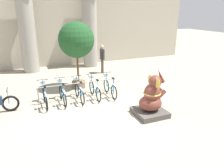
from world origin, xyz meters
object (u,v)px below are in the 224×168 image
(bicycle_0, at_px, (45,96))
(bicycle_4, at_px, (110,87))
(bicycle_3, at_px, (95,89))
(bicycle_2, at_px, (79,91))
(elephant_statue, at_px, (151,100))
(potted_tree, at_px, (76,41))
(person_pedestrian, at_px, (102,56))
(bicycle_1, at_px, (62,94))

(bicycle_0, height_order, bicycle_4, same)
(bicycle_3, bearing_deg, bicycle_4, -1.55)
(bicycle_2, bearing_deg, bicycle_3, 2.91)
(bicycle_2, distance_m, elephant_statue, 3.26)
(bicycle_0, distance_m, potted_tree, 3.12)
(bicycle_3, bearing_deg, bicycle_0, -179.06)
(potted_tree, bearing_deg, bicycle_3, -77.01)
(elephant_statue, bearing_deg, potted_tree, 114.05)
(elephant_statue, relative_size, potted_tree, 0.55)
(bicycle_3, bearing_deg, person_pedestrian, 65.22)
(bicycle_1, relative_size, bicycle_4, 1.00)
(elephant_statue, bearing_deg, bicycle_0, 146.09)
(person_pedestrian, relative_size, potted_tree, 0.53)
(bicycle_4, xyz_separation_m, person_pedestrian, (0.99, 3.74, 0.67))
(bicycle_2, relative_size, person_pedestrian, 0.92)
(bicycle_0, relative_size, elephant_statue, 0.90)
(bicycle_0, distance_m, bicycle_3, 2.18)
(bicycle_2, relative_size, bicycle_3, 1.00)
(bicycle_4, height_order, elephant_statue, elephant_statue)
(bicycle_2, bearing_deg, bicycle_1, 178.65)
(bicycle_3, distance_m, person_pedestrian, 4.15)
(bicycle_2, distance_m, person_pedestrian, 4.53)
(elephant_statue, xyz_separation_m, person_pedestrian, (0.28, 6.19, 0.46))
(bicycle_3, bearing_deg, elephant_statue, -59.79)
(bicycle_0, bearing_deg, person_pedestrian, 43.91)
(bicycle_4, distance_m, person_pedestrian, 3.92)
(bicycle_3, height_order, person_pedestrian, person_pedestrian)
(bicycle_3, bearing_deg, bicycle_1, -179.22)
(bicycle_1, xyz_separation_m, elephant_statue, (2.89, -2.45, 0.21))
(bicycle_3, relative_size, potted_tree, 0.49)
(elephant_statue, xyz_separation_m, potted_tree, (-1.80, 4.03, 1.76))
(bicycle_4, xyz_separation_m, potted_tree, (-1.09, 1.58, 1.97))
(bicycle_3, distance_m, potted_tree, 2.53)
(bicycle_1, relative_size, bicycle_3, 1.00)
(bicycle_2, distance_m, potted_tree, 2.56)
(bicycle_2, xyz_separation_m, person_pedestrian, (2.44, 3.76, 0.67))
(bicycle_0, relative_size, bicycle_4, 1.00)
(bicycle_2, bearing_deg, person_pedestrian, 56.94)
(elephant_statue, bearing_deg, bicycle_1, 139.74)
(bicycle_2, height_order, potted_tree, potted_tree)
(bicycle_0, bearing_deg, elephant_statue, -33.91)
(bicycle_4, bearing_deg, bicycle_0, -179.68)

